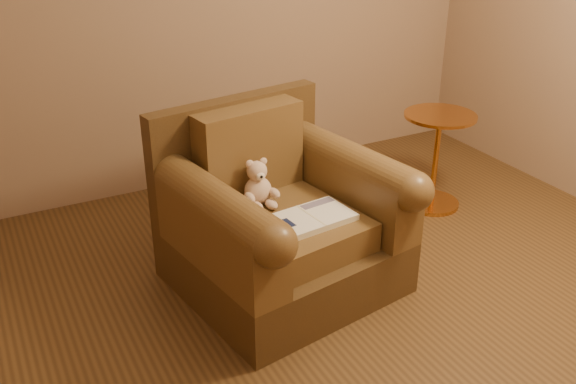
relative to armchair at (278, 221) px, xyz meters
name	(u,v)px	position (x,y,z in m)	size (l,w,h in m)	color
floor	(375,331)	(0.20, -0.60, -0.35)	(4.00, 4.00, 0.00)	brown
armchair	(278,221)	(0.00, 0.00, 0.00)	(1.15, 1.10, 0.90)	#493218
teddy_bear	(259,187)	(-0.07, 0.07, 0.17)	(0.18, 0.20, 0.24)	beige
guidebook	(311,218)	(0.07, -0.21, 0.10)	(0.43, 0.29, 0.03)	beige
side_table	(436,157)	(1.27, 0.31, -0.02)	(0.44, 0.44, 0.62)	#D3883A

